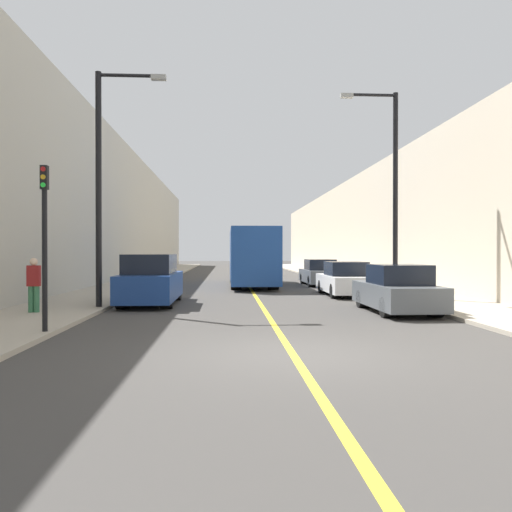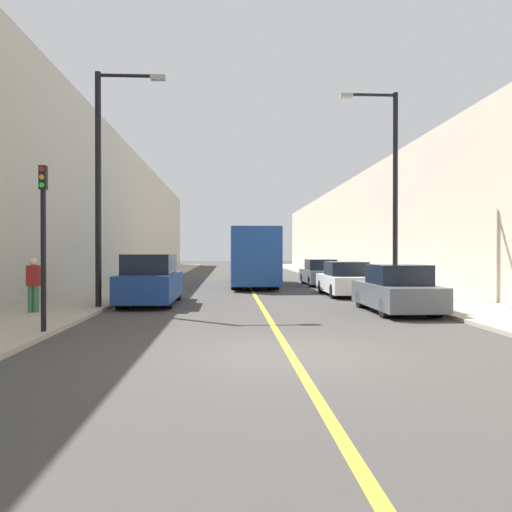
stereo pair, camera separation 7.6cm
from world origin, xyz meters
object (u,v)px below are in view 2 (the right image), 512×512
Objects in this scene: car_right_far at (320,274)px; pedestrian at (33,284)px; bus at (252,256)px; car_right_mid at (345,280)px; parked_suv_left at (151,281)px; car_right_near at (397,291)px; traffic_light at (43,241)px; street_lamp_right at (391,183)px; street_lamp_left at (104,174)px.

car_right_far is 2.75× the size of pedestrian.
car_right_mid is (3.82, -6.86, -1.03)m from bus.
bus is at bearing 61.29° from pedestrian.
parked_suv_left is 8.70m from car_right_mid.
traffic_light is (-9.67, -4.03, 1.51)m from car_right_near.
car_right_mid is (-0.23, 6.16, -0.01)m from car_right_near.
traffic_light is at bearing -119.31° from car_right_far.
parked_suv_left is 1.13× the size of car_right_near.
car_right_near is at bearing -72.72° from bus.
car_right_near is 0.99× the size of car_right_mid.
pedestrian is (-12.48, -4.29, -3.78)m from street_lamp_right.
car_right_mid is at bearing 27.89° from street_lamp_left.
car_right_mid is 0.56× the size of street_lamp_left.
traffic_light is at bearing -108.24° from bus.
street_lamp_left is 0.95× the size of street_lamp_right.
car_right_far reaches higher than car_right_mid.
car_right_near reaches higher than car_right_far.
bus is 2.63× the size of traffic_light.
street_lamp_left is at bearing 89.07° from traffic_light.
street_lamp_right is (1.37, -2.15, 4.06)m from car_right_mid.
pedestrian is at bearing -133.74° from parked_suv_left.
car_right_near is at bearing -89.58° from car_right_far.
car_right_far is at bearing 49.81° from pedestrian.
pedestrian is (-11.24, -13.31, 0.28)m from car_right_far.
car_right_far is 1.19× the size of traffic_light.
bus is 2.06× the size of parked_suv_left.
street_lamp_left is 5.74m from traffic_light.
car_right_far is (0.13, 6.87, 0.00)m from car_right_mid.
car_right_near is (4.05, -13.03, -1.02)m from bus.
street_lamp_left is 2.06× the size of traffic_light.
street_lamp_right reaches higher than street_lamp_left.
bus reaches higher than pedestrian.
traffic_light is at bearing -90.93° from street_lamp_left.
parked_suv_left is 13.03m from car_right_far.
street_lamp_left is 4.75× the size of pedestrian.
traffic_light reaches higher than car_right_far.
car_right_mid is at bearing 122.40° from street_lamp_right.
bus is 10.84m from street_lamp_right.
pedestrian is at bearing -178.59° from car_right_near.
pedestrian reaches higher than car_right_mid.
bus is at bearing 119.93° from street_lamp_right.
car_right_far is (3.96, 0.01, -1.02)m from bus.
street_lamp_right is 4.99× the size of pedestrian.
bus is at bearing 64.89° from street_lamp_left.
street_lamp_right is at bearing -82.21° from car_right_far.
bus is 6.07× the size of pedestrian.
street_lamp_left is (-5.54, -11.82, 2.84)m from bus.
pedestrian is (-7.29, -13.31, -0.74)m from bus.
street_lamp_left reaches higher than parked_suv_left.
street_lamp_left is at bearing 40.36° from pedestrian.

